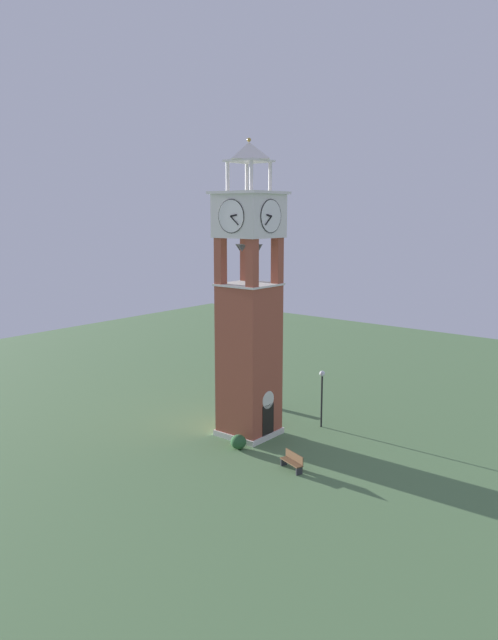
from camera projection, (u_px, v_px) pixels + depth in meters
ground at (249, 434)px, 38.52m from camera, size 80.00×80.00×0.00m
clock_tower at (249, 317)px, 37.21m from camera, size 3.59×3.59×18.10m
park_bench at (292, 461)px, 33.10m from camera, size 0.95×1.65×0.95m
lamp_post at (322, 388)px, 39.39m from camera, size 0.36×0.36×3.77m
trash_bin at (269, 401)px, 43.86m from camera, size 0.52×0.52×0.80m
shrub_near_entry at (238, 442)px, 36.06m from camera, size 0.94×0.94×0.86m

